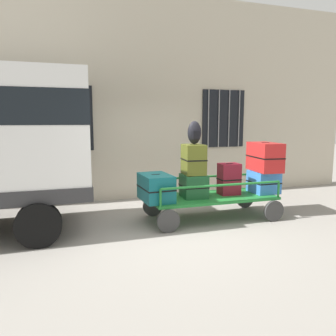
# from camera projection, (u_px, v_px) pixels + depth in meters

# --- Properties ---
(ground_plane) EXTENTS (40.00, 40.00, 0.00)m
(ground_plane) POSITION_uv_depth(u_px,v_px,m) (175.00, 228.00, 5.87)
(ground_plane) COLOR gray
(building_wall) EXTENTS (12.00, 0.38, 5.00)m
(building_wall) POSITION_uv_depth(u_px,v_px,m) (141.00, 98.00, 8.02)
(building_wall) COLOR #BCB29E
(building_wall) RESTS_ON ground
(luggage_cart) EXTENTS (2.56, 1.12, 0.46)m
(luggage_cart) POSITION_uv_depth(u_px,v_px,m) (212.00, 200.00, 6.42)
(luggage_cart) COLOR #1E722D
(luggage_cart) RESTS_ON ground
(cart_railing) EXTENTS (2.44, 0.99, 0.33)m
(cart_railing) POSITION_uv_depth(u_px,v_px,m) (212.00, 182.00, 6.37)
(cart_railing) COLOR #1E722D
(cart_railing) RESTS_ON luggage_cart
(suitcase_left_bottom) EXTENTS (0.57, 0.82, 0.50)m
(suitcase_left_bottom) POSITION_uv_depth(u_px,v_px,m) (156.00, 187.00, 6.01)
(suitcase_left_bottom) COLOR #0F5960
(suitcase_left_bottom) RESTS_ON luggage_cart
(suitcase_midleft_bottom) EXTENTS (0.49, 0.53, 0.45)m
(suitcase_midleft_bottom) POSITION_uv_depth(u_px,v_px,m) (194.00, 186.00, 6.28)
(suitcase_midleft_bottom) COLOR #194C28
(suitcase_midleft_bottom) RESTS_ON luggage_cart
(suitcase_midleft_middle) EXTENTS (0.44, 0.54, 0.58)m
(suitcase_midleft_middle) POSITION_uv_depth(u_px,v_px,m) (194.00, 159.00, 6.22)
(suitcase_midleft_middle) COLOR #4C5119
(suitcase_midleft_middle) RESTS_ON suitcase_midleft_bottom
(suitcase_center_bottom) EXTENTS (0.42, 0.33, 0.64)m
(suitcase_center_bottom) POSITION_uv_depth(u_px,v_px,m) (229.00, 179.00, 6.51)
(suitcase_center_bottom) COLOR maroon
(suitcase_center_bottom) RESTS_ON luggage_cart
(suitcase_midright_bottom) EXTENTS (0.51, 0.55, 0.45)m
(suitcase_midright_bottom) POSITION_uv_depth(u_px,v_px,m) (264.00, 182.00, 6.70)
(suitcase_midright_bottom) COLOR #3372C6
(suitcase_midright_bottom) RESTS_ON luggage_cart
(suitcase_midright_middle) EXTENTS (0.53, 0.86, 0.59)m
(suitcase_midright_middle) POSITION_uv_depth(u_px,v_px,m) (265.00, 157.00, 6.62)
(suitcase_midright_middle) COLOR #B21E1E
(suitcase_midright_middle) RESTS_ON suitcase_midright_bottom
(backpack) EXTENTS (0.27, 0.22, 0.44)m
(backpack) POSITION_uv_depth(u_px,v_px,m) (194.00, 133.00, 6.16)
(backpack) COLOR black
(backpack) RESTS_ON suitcase_midleft_middle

